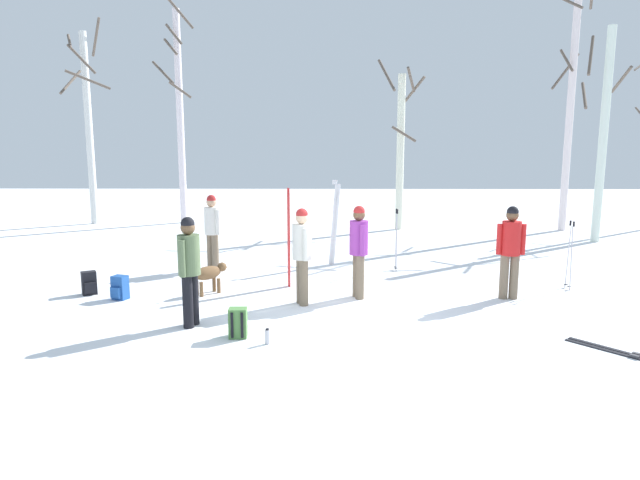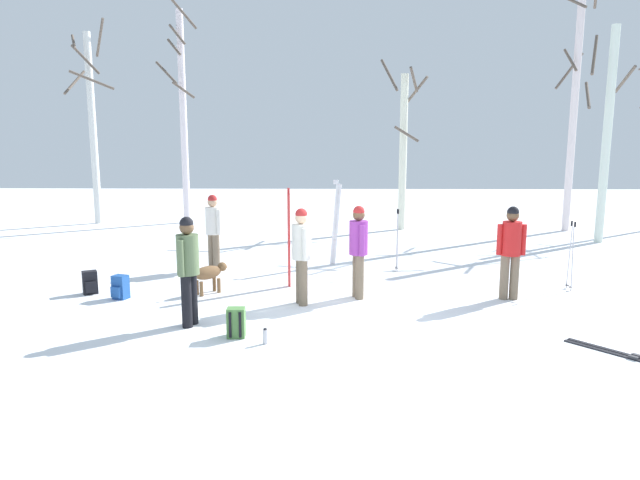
{
  "view_description": "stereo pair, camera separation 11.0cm",
  "coord_description": "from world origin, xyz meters",
  "px_view_note": "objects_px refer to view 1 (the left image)",
  "views": [
    {
      "loc": [
        -0.32,
        -8.2,
        2.72
      ],
      "look_at": [
        -0.47,
        2.19,
        1.0
      ],
      "focal_mm": 30.76,
      "sensor_mm": 36.0,
      "label": 1
    },
    {
      "loc": [
        -0.21,
        -8.2,
        2.72
      ],
      "look_at": [
        -0.47,
        2.19,
        1.0
      ],
      "focal_mm": 30.76,
      "sensor_mm": 36.0,
      "label": 2
    }
  ],
  "objects_px": {
    "person_3": "(359,246)",
    "dog": "(209,274)",
    "person_0": "(212,227)",
    "birch_tree_2": "(400,147)",
    "ski_pair_planted_1": "(289,238)",
    "backpack_2": "(89,283)",
    "birch_tree_4": "(603,132)",
    "birch_tree_3": "(570,105)",
    "person_2": "(189,264)",
    "ski_pair_lying_0": "(632,356)",
    "backpack_1": "(238,323)",
    "person_4": "(302,250)",
    "ski_poles_1": "(570,253)",
    "ski_poles_0": "(396,238)",
    "person_1": "(511,246)",
    "birch_tree_0": "(88,123)",
    "ski_pair_planted_0": "(335,223)",
    "water_bottle_0": "(267,337)",
    "backpack_0": "(120,288)",
    "birch_tree_1": "(180,113)"
  },
  "relations": [
    {
      "from": "person_3",
      "to": "dog",
      "type": "xyz_separation_m",
      "value": [
        -2.82,
        0.25,
        -0.59
      ]
    },
    {
      "from": "person_0",
      "to": "birch_tree_2",
      "type": "height_order",
      "value": "birch_tree_2"
    },
    {
      "from": "ski_pair_planted_1",
      "to": "backpack_2",
      "type": "distance_m",
      "value": 3.89
    },
    {
      "from": "birch_tree_4",
      "to": "ski_pair_planted_1",
      "type": "bearing_deg",
      "value": -147.57
    },
    {
      "from": "birch_tree_3",
      "to": "person_3",
      "type": "bearing_deg",
      "value": -130.37
    },
    {
      "from": "person_2",
      "to": "birch_tree_2",
      "type": "height_order",
      "value": "birch_tree_2"
    },
    {
      "from": "ski_pair_lying_0",
      "to": "backpack_1",
      "type": "bearing_deg",
      "value": 172.75
    },
    {
      "from": "person_4",
      "to": "backpack_1",
      "type": "bearing_deg",
      "value": -116.1
    },
    {
      "from": "ski_pair_planted_1",
      "to": "birch_tree_4",
      "type": "relative_size",
      "value": 0.32
    },
    {
      "from": "birch_tree_2",
      "to": "ski_pair_lying_0",
      "type": "bearing_deg",
      "value": -82.16
    },
    {
      "from": "ski_pair_planted_1",
      "to": "birch_tree_2",
      "type": "relative_size",
      "value": 0.35
    },
    {
      "from": "person_3",
      "to": "ski_poles_1",
      "type": "height_order",
      "value": "person_3"
    },
    {
      "from": "ski_poles_0",
      "to": "person_3",
      "type": "bearing_deg",
      "value": -112.94
    },
    {
      "from": "birch_tree_3",
      "to": "ski_pair_lying_0",
      "type": "bearing_deg",
      "value": -108.59
    },
    {
      "from": "ski_poles_1",
      "to": "backpack_1",
      "type": "xyz_separation_m",
      "value": [
        -6.05,
        -2.9,
        -0.51
      ]
    },
    {
      "from": "person_1",
      "to": "person_3",
      "type": "distance_m",
      "value": 2.76
    },
    {
      "from": "birch_tree_0",
      "to": "birch_tree_3",
      "type": "bearing_deg",
      "value": -5.07
    },
    {
      "from": "ski_poles_0",
      "to": "backpack_2",
      "type": "relative_size",
      "value": 3.2
    },
    {
      "from": "ski_pair_planted_0",
      "to": "ski_pair_planted_1",
      "type": "bearing_deg",
      "value": -114.1
    },
    {
      "from": "birch_tree_0",
      "to": "person_3",
      "type": "bearing_deg",
      "value": -47.77
    },
    {
      "from": "ski_pair_planted_0",
      "to": "birch_tree_3",
      "type": "xyz_separation_m",
      "value": [
        7.79,
        5.77,
        3.15
      ]
    },
    {
      "from": "ski_poles_1",
      "to": "person_1",
      "type": "bearing_deg",
      "value": -152.78
    },
    {
      "from": "ski_poles_0",
      "to": "birch_tree_0",
      "type": "distance_m",
      "value": 13.2
    },
    {
      "from": "ski_pair_lying_0",
      "to": "birch_tree_0",
      "type": "xyz_separation_m",
      "value": [
        -12.72,
        13.04,
        3.66
      ]
    },
    {
      "from": "ski_pair_lying_0",
      "to": "ski_poles_0",
      "type": "distance_m",
      "value": 5.82
    },
    {
      "from": "person_3",
      "to": "ski_pair_lying_0",
      "type": "height_order",
      "value": "person_3"
    },
    {
      "from": "backpack_1",
      "to": "water_bottle_0",
      "type": "bearing_deg",
      "value": -31.86
    },
    {
      "from": "birch_tree_2",
      "to": "birch_tree_3",
      "type": "distance_m",
      "value": 5.68
    },
    {
      "from": "dog",
      "to": "ski_pair_lying_0",
      "type": "distance_m",
      "value": 7.05
    },
    {
      "from": "dog",
      "to": "backpack_0",
      "type": "xyz_separation_m",
      "value": [
        -1.56,
        -0.43,
        -0.17
      ]
    },
    {
      "from": "person_2",
      "to": "birch_tree_0",
      "type": "height_order",
      "value": "birch_tree_0"
    },
    {
      "from": "birch_tree_2",
      "to": "ski_pair_planted_0",
      "type": "bearing_deg",
      "value": -110.99
    },
    {
      "from": "person_0",
      "to": "dog",
      "type": "xyz_separation_m",
      "value": [
        0.37,
        -2.11,
        -0.59
      ]
    },
    {
      "from": "backpack_0",
      "to": "birch_tree_3",
      "type": "bearing_deg",
      "value": 36.99
    },
    {
      "from": "backpack_2",
      "to": "birch_tree_1",
      "type": "relative_size",
      "value": 0.06
    },
    {
      "from": "backpack_2",
      "to": "birch_tree_1",
      "type": "xyz_separation_m",
      "value": [
        -0.89,
        10.3,
        3.8
      ]
    },
    {
      "from": "birch_tree_0",
      "to": "birch_tree_1",
      "type": "relative_size",
      "value": 0.91
    },
    {
      "from": "ski_poles_0",
      "to": "ski_poles_1",
      "type": "height_order",
      "value": "ski_poles_0"
    },
    {
      "from": "ski_poles_1",
      "to": "birch_tree_1",
      "type": "bearing_deg",
      "value": 136.1
    },
    {
      "from": "birch_tree_0",
      "to": "birch_tree_1",
      "type": "height_order",
      "value": "birch_tree_1"
    },
    {
      "from": "ski_pair_lying_0",
      "to": "birch_tree_2",
      "type": "height_order",
      "value": "birch_tree_2"
    },
    {
      "from": "backpack_0",
      "to": "birch_tree_2",
      "type": "bearing_deg",
      "value": 55.31
    },
    {
      "from": "backpack_2",
      "to": "water_bottle_0",
      "type": "bearing_deg",
      "value": -35.77
    },
    {
      "from": "backpack_1",
      "to": "birch_tree_0",
      "type": "distance_m",
      "value": 14.79
    },
    {
      "from": "backpack_2",
      "to": "birch_tree_4",
      "type": "bearing_deg",
      "value": 26.43
    },
    {
      "from": "backpack_1",
      "to": "backpack_0",
      "type": "bearing_deg",
      "value": 141.04
    },
    {
      "from": "person_1",
      "to": "ski_poles_1",
      "type": "height_order",
      "value": "person_1"
    },
    {
      "from": "person_0",
      "to": "water_bottle_0",
      "type": "distance_m",
      "value": 5.23
    },
    {
      "from": "person_2",
      "to": "ski_pair_planted_1",
      "type": "xyz_separation_m",
      "value": [
        1.35,
        2.51,
        0.0
      ]
    },
    {
      "from": "person_4",
      "to": "backpack_1",
      "type": "xyz_separation_m",
      "value": [
        -0.86,
        -1.75,
        -0.77
      ]
    }
  ]
}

